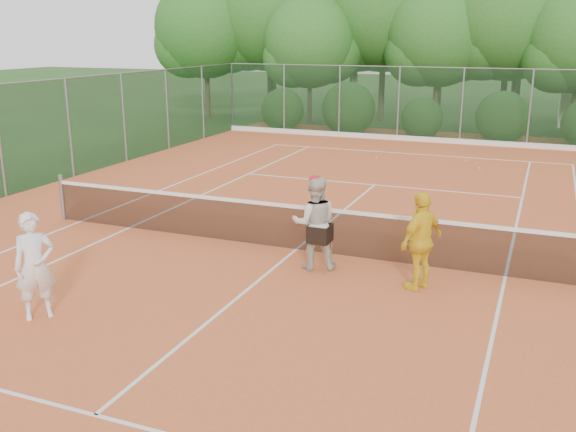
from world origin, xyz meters
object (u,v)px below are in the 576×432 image
at_px(player_white, 35,266).
at_px(player_yellow, 421,241).
at_px(player_center_grp, 315,223).
at_px(ball_hopper, 320,234).

relative_size(player_white, player_yellow, 0.97).
xyz_separation_m(player_center_grp, ball_hopper, (0.15, -0.12, -0.17)).
relative_size(player_white, player_center_grp, 0.94).
bearing_deg(player_center_grp, ball_hopper, -38.45).
bearing_deg(ball_hopper, player_center_grp, 161.52).
distance_m(player_white, player_center_grp, 4.91).
bearing_deg(player_white, player_center_grp, -0.28).
distance_m(player_yellow, ball_hopper, 1.91).
relative_size(player_center_grp, ball_hopper, 2.00).
bearing_deg(player_center_grp, player_yellow, -7.91).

